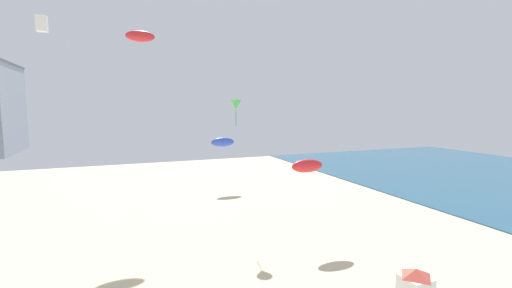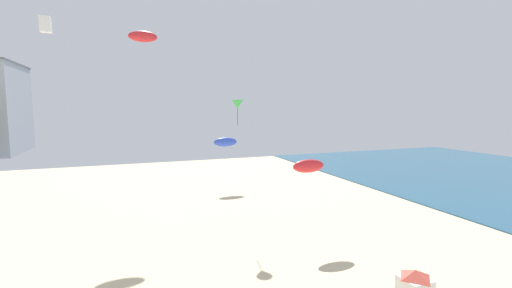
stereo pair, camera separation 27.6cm
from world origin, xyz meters
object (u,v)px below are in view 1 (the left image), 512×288
object	(u,v)px
lifeguard_stand	(416,285)
kite_red_parafoil	(307,166)
kite_blue_parafoil	(223,142)
kite_white_box_2	(42,24)
kite_green_delta	(236,105)
kite_red_parafoil_2	(140,36)

from	to	relation	value
lifeguard_stand	kite_red_parafoil	distance (m)	11.32
kite_blue_parafoil	kite_white_box_2	distance (m)	20.24
lifeguard_stand	kite_green_delta	distance (m)	17.66
kite_blue_parafoil	kite_green_delta	xyz separation A→B (m)	(-2.34, -12.00, 4.21)
kite_blue_parafoil	kite_red_parafoil	world-z (taller)	kite_blue_parafoil
kite_red_parafoil	kite_green_delta	bearing A→B (deg)	126.53
lifeguard_stand	kite_blue_parafoil	world-z (taller)	kite_blue_parafoil
kite_red_parafoil	kite_white_box_2	distance (m)	23.31
lifeguard_stand	kite_white_box_2	bearing A→B (deg)	107.34
kite_green_delta	kite_red_parafoil	xyz separation A→B (m)	(3.65, -4.93, -4.33)
kite_red_parafoil_2	kite_red_parafoil	bearing A→B (deg)	-50.46
kite_red_parafoil	kite_red_parafoil_2	world-z (taller)	kite_red_parafoil_2
kite_green_delta	kite_red_parafoil_2	bearing A→B (deg)	131.41
kite_red_parafoil_2	kite_white_box_2	size ratio (longest dim) A/B	2.10
kite_green_delta	kite_red_parafoil	world-z (taller)	kite_green_delta
lifeguard_stand	kite_green_delta	world-z (taller)	kite_green_delta
lifeguard_stand	kite_white_box_2	size ratio (longest dim) A/B	2.11
kite_blue_parafoil	kite_white_box_2	world-z (taller)	kite_white_box_2
kite_red_parafoil_2	kite_white_box_2	xyz separation A→B (m)	(-7.38, -1.31, 0.19)
kite_green_delta	kite_red_parafoil_2	world-z (taller)	kite_red_parafoil_2
kite_blue_parafoil	kite_white_box_2	size ratio (longest dim) A/B	2.24
kite_white_box_2	kite_green_delta	bearing A→B (deg)	-23.67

